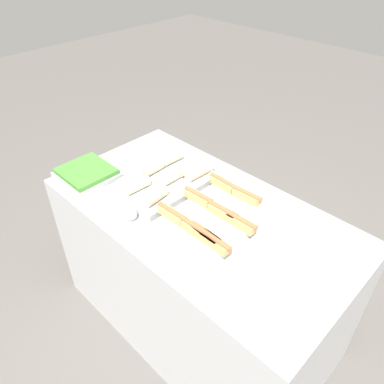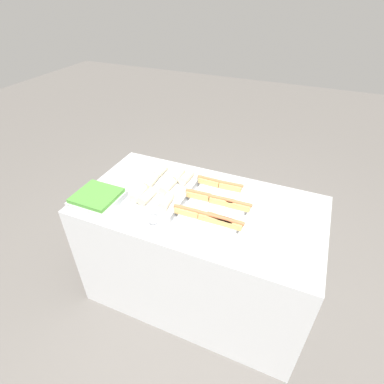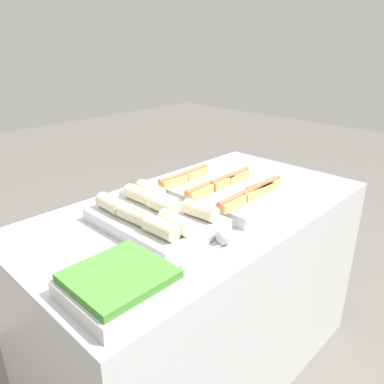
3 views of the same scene
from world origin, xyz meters
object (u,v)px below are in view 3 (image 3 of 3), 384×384
object	(u,v)px
tray_hotdogs	(220,191)
tray_wraps	(155,216)
serving_spoon_near	(222,239)
tray_side_front	(119,284)
serving_spoon_far	(124,196)

from	to	relation	value
tray_hotdogs	tray_wraps	world-z (taller)	tray_wraps
tray_hotdogs	serving_spoon_near	bearing A→B (deg)	-139.19
serving_spoon_near	tray_wraps	bearing A→B (deg)	103.59
tray_hotdogs	tray_wraps	xyz separation A→B (m)	(-0.37, 0.01, 0.01)
tray_side_front	serving_spoon_far	size ratio (longest dim) A/B	1.30
tray_wraps	serving_spoon_near	bearing A→B (deg)	-76.41
tray_hotdogs	tray_side_front	bearing A→B (deg)	-161.74
tray_side_front	serving_spoon_near	xyz separation A→B (m)	(0.40, -0.03, -0.01)
serving_spoon_near	tray_side_front	bearing A→B (deg)	175.62
tray_side_front	serving_spoon_far	distance (m)	0.65
tray_wraps	tray_side_front	size ratio (longest dim) A/B	1.70
tray_hotdogs	serving_spoon_near	xyz separation A→B (m)	(-0.31, -0.27, -0.01)
tray_wraps	serving_spoon_far	world-z (taller)	tray_wraps
tray_wraps	serving_spoon_far	xyz separation A→B (m)	(0.06, 0.27, -0.02)
serving_spoon_near	serving_spoon_far	bearing A→B (deg)	90.75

